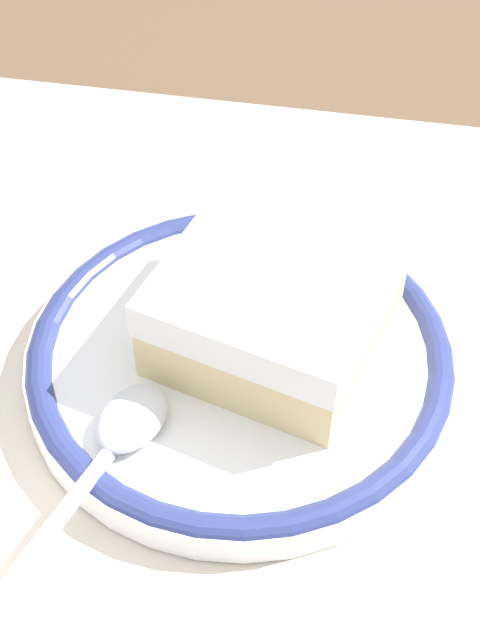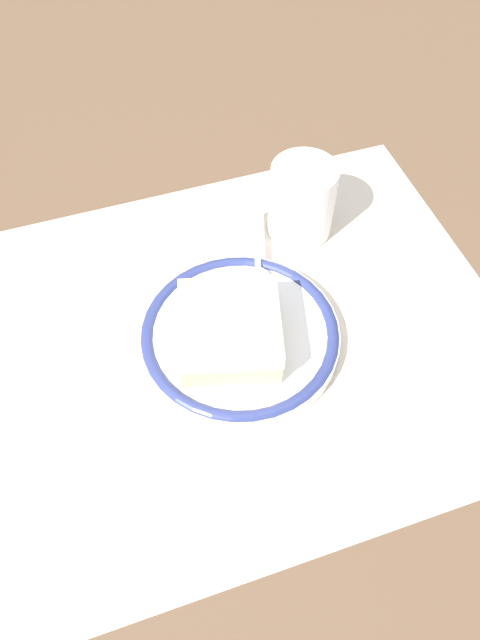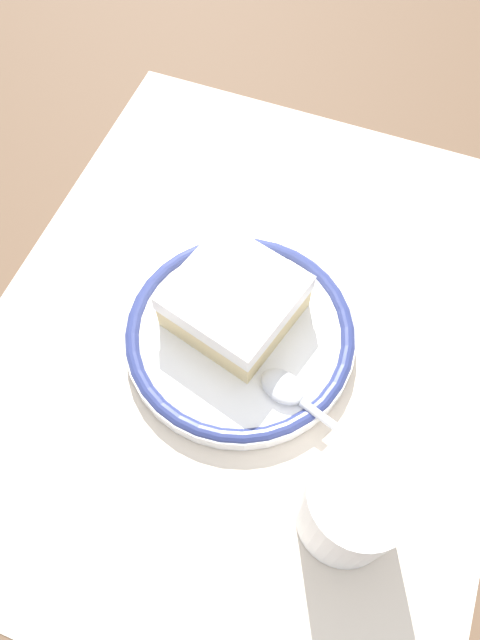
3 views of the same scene
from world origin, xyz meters
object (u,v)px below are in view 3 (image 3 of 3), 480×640
(plate, at_px, (240,335))
(cup, at_px, (351,509))
(spoon, at_px, (299,399))
(cake_slice, at_px, (235,301))

(plate, height_order, cup, cup)
(plate, bearing_deg, spoon, 57.26)
(cake_slice, bearing_deg, plate, 35.83)
(spoon, height_order, cup, cup)
(spoon, bearing_deg, cup, 40.24)
(plate, xyz_separation_m, cake_slice, (-0.01, -0.01, 0.03))
(spoon, xyz_separation_m, cup, (0.07, 0.06, 0.02))
(cake_slice, relative_size, spoon, 0.93)
(plate, xyz_separation_m, spoon, (0.04, 0.06, 0.01))
(cake_slice, distance_m, cup, 0.18)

